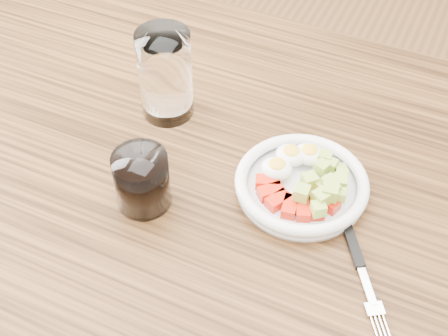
# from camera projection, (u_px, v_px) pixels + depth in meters

# --- Properties ---
(dining_table) EXTENTS (1.50, 0.90, 0.77)m
(dining_table) POSITION_uv_depth(u_px,v_px,m) (227.00, 230.00, 0.99)
(dining_table) COLOR brown
(dining_table) RESTS_ON ground
(bowl) EXTENTS (0.20, 0.20, 0.05)m
(bowl) POSITION_uv_depth(u_px,v_px,m) (302.00, 183.00, 0.90)
(bowl) COLOR white
(bowl) RESTS_ON dining_table
(fork) EXTENTS (0.12, 0.18, 0.01)m
(fork) POSITION_uv_depth(u_px,v_px,m) (356.00, 254.00, 0.83)
(fork) COLOR black
(fork) RESTS_ON dining_table
(water_glass) EXTENTS (0.08, 0.08, 0.15)m
(water_glass) POSITION_uv_depth(u_px,v_px,m) (165.00, 75.00, 0.98)
(water_glass) COLOR white
(water_glass) RESTS_ON dining_table
(coffee_glass) EXTENTS (0.08, 0.08, 0.09)m
(coffee_glass) POSITION_uv_depth(u_px,v_px,m) (142.00, 181.00, 0.87)
(coffee_glass) COLOR white
(coffee_glass) RESTS_ON dining_table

